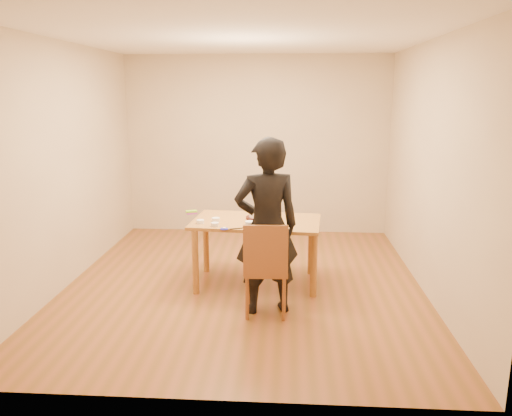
# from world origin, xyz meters

# --- Properties ---
(room_shell) EXTENTS (4.00, 4.50, 2.70)m
(room_shell) POSITION_xyz_m (0.00, 0.34, 1.35)
(room_shell) COLOR brown
(room_shell) RESTS_ON ground
(dining_table) EXTENTS (1.48, 0.95, 0.04)m
(dining_table) POSITION_xyz_m (0.14, 0.02, 0.73)
(dining_table) COLOR brown
(dining_table) RESTS_ON floor
(dining_chair) EXTENTS (0.43, 0.43, 0.04)m
(dining_chair) POSITION_xyz_m (0.29, -0.76, 0.45)
(dining_chair) COLOR brown
(dining_chair) RESTS_ON floor
(cake_plate) EXTENTS (0.28, 0.28, 0.02)m
(cake_plate) POSITION_xyz_m (0.15, 0.09, 0.76)
(cake_plate) COLOR red
(cake_plate) RESTS_ON dining_table
(cake) EXTENTS (0.20, 0.20, 0.07)m
(cake) POSITION_xyz_m (0.15, 0.09, 0.80)
(cake) COLOR white
(cake) RESTS_ON cake_plate
(frosting_dome) EXTENTS (0.20, 0.20, 0.03)m
(frosting_dome) POSITION_xyz_m (0.15, 0.09, 0.85)
(frosting_dome) COLOR white
(frosting_dome) RESTS_ON cake
(frosting_tub) EXTENTS (0.10, 0.10, 0.09)m
(frosting_tub) POSITION_xyz_m (0.10, -0.37, 0.79)
(frosting_tub) COLOR white
(frosting_tub) RESTS_ON dining_table
(frosting_lid) EXTENTS (0.09, 0.09, 0.01)m
(frosting_lid) POSITION_xyz_m (-0.17, -0.38, 0.75)
(frosting_lid) COLOR #1A1BA9
(frosting_lid) RESTS_ON dining_table
(frosting_dollop) EXTENTS (0.04, 0.04, 0.02)m
(frosting_dollop) POSITION_xyz_m (-0.17, -0.38, 0.76)
(frosting_dollop) COLOR white
(frosting_dollop) RESTS_ON frosting_lid
(ramekin_green) EXTENTS (0.08, 0.08, 0.04)m
(ramekin_green) POSITION_xyz_m (-0.29, -0.27, 0.77)
(ramekin_green) COLOR white
(ramekin_green) RESTS_ON dining_table
(ramekin_yellow) EXTENTS (0.09, 0.09, 0.04)m
(ramekin_yellow) POSITION_xyz_m (-0.31, -0.06, 0.77)
(ramekin_yellow) COLOR white
(ramekin_yellow) RESTS_ON dining_table
(ramekin_multi) EXTENTS (0.08, 0.08, 0.04)m
(ramekin_multi) POSITION_xyz_m (-0.46, -0.16, 0.77)
(ramekin_multi) COLOR white
(ramekin_multi) RESTS_ON dining_table
(candy_box_pink) EXTENTS (0.13, 0.10, 0.02)m
(candy_box_pink) POSITION_xyz_m (-0.64, 0.27, 0.76)
(candy_box_pink) COLOR #ED37B1
(candy_box_pink) RESTS_ON dining_table
(candy_box_green) EXTENTS (0.14, 0.10, 0.02)m
(candy_box_green) POSITION_xyz_m (-0.65, 0.27, 0.78)
(candy_box_green) COLOR green
(candy_box_green) RESTS_ON candy_box_pink
(spatula) EXTENTS (0.14, 0.07, 0.01)m
(spatula) POSITION_xyz_m (-0.05, -0.36, 0.75)
(spatula) COLOR black
(spatula) RESTS_ON dining_table
(person) EXTENTS (0.72, 0.57, 1.74)m
(person) POSITION_xyz_m (0.29, -0.71, 0.87)
(person) COLOR black
(person) RESTS_ON floor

